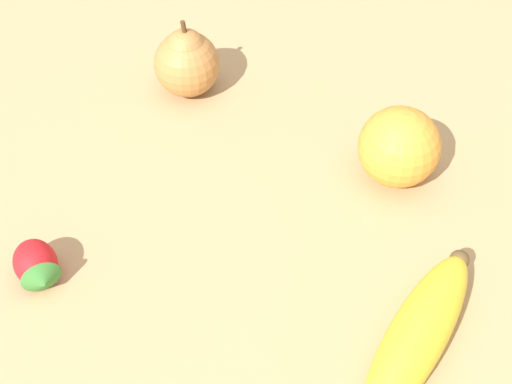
{
  "coord_description": "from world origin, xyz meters",
  "views": [
    {
      "loc": [
        0.31,
        0.09,
        0.5
      ],
      "look_at": [
        -0.1,
        -0.06,
        0.03
      ],
      "focal_mm": 50.0,
      "sensor_mm": 36.0,
      "label": 1
    }
  ],
  "objects_px": {
    "banana": "(418,335)",
    "orange": "(399,147)",
    "pear": "(187,61)",
    "strawberry": "(37,266)"
  },
  "relations": [
    {
      "from": "banana",
      "to": "orange",
      "type": "xyz_separation_m",
      "value": [
        -0.18,
        -0.06,
        0.02
      ]
    },
    {
      "from": "pear",
      "to": "strawberry",
      "type": "distance_m",
      "value": 0.28
    },
    {
      "from": "banana",
      "to": "strawberry",
      "type": "height_order",
      "value": "banana"
    },
    {
      "from": "pear",
      "to": "strawberry",
      "type": "bearing_deg",
      "value": -2.79
    },
    {
      "from": "banana",
      "to": "orange",
      "type": "distance_m",
      "value": 0.19
    },
    {
      "from": "pear",
      "to": "orange",
      "type": "bearing_deg",
      "value": 78.39
    },
    {
      "from": "banana",
      "to": "strawberry",
      "type": "relative_size",
      "value": 3.13
    },
    {
      "from": "banana",
      "to": "pear",
      "type": "xyz_separation_m",
      "value": [
        -0.23,
        -0.3,
        0.02
      ]
    },
    {
      "from": "strawberry",
      "to": "pear",
      "type": "bearing_deg",
      "value": 128.29
    },
    {
      "from": "banana",
      "to": "strawberry",
      "type": "xyz_separation_m",
      "value": [
        0.05,
        -0.31,
        -0.0
      ]
    }
  ]
}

